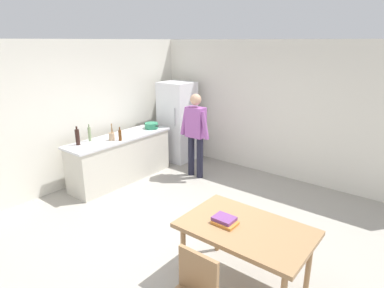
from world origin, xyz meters
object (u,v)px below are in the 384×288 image
at_px(cooking_pot, 151,126).
at_px(bottle_wine_dark, 77,137).
at_px(person, 195,130).
at_px(refrigerator, 177,122).
at_px(bottle_vinegar_tall, 90,134).
at_px(dining_table, 246,233).
at_px(book_stack, 225,221).
at_px(utensil_jar, 112,136).
at_px(bottle_beer_brown, 120,135).

height_order(cooking_pot, bottle_wine_dark, bottle_wine_dark).
bearing_deg(person, refrigerator, 149.77).
bearing_deg(refrigerator, bottle_vinegar_tall, -97.86).
height_order(dining_table, book_stack, book_stack).
bearing_deg(cooking_pot, bottle_wine_dark, -97.73).
xyz_separation_m(cooking_pot, bottle_vinegar_tall, (-0.25, -1.34, 0.08)).
height_order(cooking_pot, book_stack, cooking_pot).
height_order(dining_table, cooking_pot, cooking_pot).
xyz_separation_m(bottle_wine_dark, book_stack, (3.34, -0.38, -0.26)).
bearing_deg(utensil_jar, cooking_pot, 91.31).
xyz_separation_m(bottle_beer_brown, book_stack, (2.95, -1.02, -0.22)).
xyz_separation_m(dining_table, bottle_wine_dark, (-3.56, 0.30, 0.37)).
height_order(bottle_wine_dark, bottle_beer_brown, bottle_wine_dark).
bearing_deg(bottle_vinegar_tall, utensil_jar, 46.38).
distance_m(utensil_jar, book_stack, 3.24).
distance_m(person, book_stack, 3.09).
distance_m(refrigerator, bottle_wine_dark, 2.42).
bearing_deg(bottle_vinegar_tall, bottle_beer_brown, 41.15).
relative_size(bottle_vinegar_tall, book_stack, 1.19).
bearing_deg(utensil_jar, bottle_beer_brown, 28.35).
xyz_separation_m(refrigerator, person, (0.95, -0.55, 0.08)).
bearing_deg(book_stack, refrigerator, 137.85).
height_order(bottle_wine_dark, book_stack, bottle_wine_dark).
height_order(refrigerator, person, refrigerator).
xyz_separation_m(dining_table, book_stack, (-0.23, -0.08, 0.11)).
relative_size(cooking_pot, bottle_vinegar_tall, 1.25).
distance_m(dining_table, bottle_vinegar_tall, 3.66).
bearing_deg(book_stack, bottle_vinegar_tall, 169.05).
bearing_deg(cooking_pot, bottle_beer_brown, -80.30).
distance_m(bottle_wine_dark, bottle_beer_brown, 0.75).
xyz_separation_m(dining_table, utensil_jar, (-3.32, 0.86, 0.31)).
bearing_deg(person, cooking_pot, -166.80).
bearing_deg(refrigerator, cooking_pot, -93.28).
xyz_separation_m(utensil_jar, bottle_beer_brown, (0.14, 0.08, 0.03)).
height_order(utensil_jar, bottle_wine_dark, bottle_wine_dark).
xyz_separation_m(refrigerator, utensil_jar, (-0.02, -1.84, 0.08)).
bearing_deg(dining_table, bottle_vinegar_tall, 171.00).
relative_size(person, bottle_vinegar_tall, 5.31).
height_order(bottle_vinegar_tall, book_stack, bottle_vinegar_tall).
xyz_separation_m(person, bottle_wine_dark, (-1.21, -1.85, 0.07)).
height_order(dining_table, utensil_jar, utensil_jar).
bearing_deg(utensil_jar, bottle_vinegar_tall, -133.62).
bearing_deg(bottle_wine_dark, person, 56.72).
distance_m(person, dining_table, 3.20).
distance_m(bottle_wine_dark, bottle_vinegar_tall, 0.27).
height_order(refrigerator, bottle_vinegar_tall, refrigerator).
relative_size(person, cooking_pot, 4.25).
bearing_deg(bottle_wine_dark, bottle_vinegar_tall, 96.17).
height_order(utensil_jar, book_stack, utensil_jar).
height_order(dining_table, bottle_vinegar_tall, bottle_vinegar_tall).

